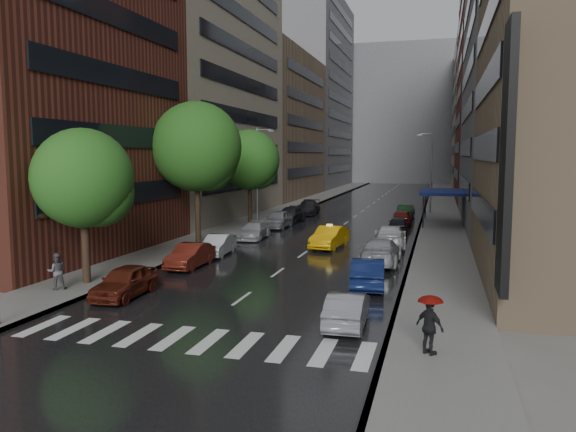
# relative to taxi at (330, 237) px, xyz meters

# --- Properties ---
(ground) EXTENTS (220.00, 220.00, 0.00)m
(ground) POSITION_rel_taxi_xyz_m (-1.23, -19.07, -0.78)
(ground) COLOR gray
(ground) RESTS_ON ground
(road) EXTENTS (14.00, 140.00, 0.01)m
(road) POSITION_rel_taxi_xyz_m (-1.23, 30.93, -0.78)
(road) COLOR black
(road) RESTS_ON ground
(sidewalk_left) EXTENTS (4.00, 140.00, 0.15)m
(sidewalk_left) POSITION_rel_taxi_xyz_m (-10.23, 30.93, -0.71)
(sidewalk_left) COLOR gray
(sidewalk_left) RESTS_ON ground
(sidewalk_right) EXTENTS (4.00, 140.00, 0.15)m
(sidewalk_right) POSITION_rel_taxi_xyz_m (7.77, 30.93, -0.71)
(sidewalk_right) COLOR gray
(sidewalk_right) RESTS_ON ground
(crosswalk) EXTENTS (13.15, 2.80, 0.01)m
(crosswalk) POSITION_rel_taxi_xyz_m (-1.03, -21.07, -0.77)
(crosswalk) COLOR silver
(crosswalk) RESTS_ON ground
(buildings_left) EXTENTS (8.00, 108.00, 38.00)m
(buildings_left) POSITION_rel_taxi_xyz_m (-16.23, 39.72, 15.20)
(buildings_left) COLOR maroon
(buildings_left) RESTS_ON ground
(buildings_right) EXTENTS (8.05, 109.10, 36.00)m
(buildings_right) POSITION_rel_taxi_xyz_m (13.77, 37.63, 14.25)
(buildings_right) COLOR #937A5B
(buildings_right) RESTS_ON ground
(building_far) EXTENTS (40.00, 14.00, 32.00)m
(building_far) POSITION_rel_taxi_xyz_m (-1.23, 98.93, 15.22)
(building_far) COLOR slate
(building_far) RESTS_ON ground
(tree_near) EXTENTS (5.03, 5.03, 8.01)m
(tree_near) POSITION_rel_taxi_xyz_m (-9.83, -14.60, 4.70)
(tree_near) COLOR #382619
(tree_near) RESTS_ON ground
(tree_mid) EXTENTS (6.62, 6.62, 10.56)m
(tree_mid) POSITION_rel_taxi_xyz_m (-9.83, -0.80, 6.45)
(tree_mid) COLOR #382619
(tree_mid) RESTS_ON ground
(tree_far) EXTENTS (5.66, 5.66, 9.03)m
(tree_far) POSITION_rel_taxi_xyz_m (-9.83, 11.07, 5.39)
(tree_far) COLOR #382619
(tree_far) RESTS_ON ground
(taxi) EXTENTS (2.22, 4.92, 1.57)m
(taxi) POSITION_rel_taxi_xyz_m (0.00, 0.00, 0.00)
(taxi) COLOR #DA9D0B
(taxi) RESTS_ON ground
(parked_cars_left) EXTENTS (2.53, 42.79, 1.60)m
(parked_cars_left) POSITION_rel_taxi_xyz_m (-6.63, 5.33, -0.04)
(parked_cars_left) COLOR #551B11
(parked_cars_left) RESTS_ON ground
(parked_cars_right) EXTENTS (2.58, 42.94, 1.61)m
(parked_cars_right) POSITION_rel_taxi_xyz_m (4.17, 1.35, -0.02)
(parked_cars_right) COLOR slate
(parked_cars_right) RESTS_ON ground
(ped_black_umbrella) EXTENTS (1.11, 1.07, 2.09)m
(ped_black_umbrella) POSITION_rel_taxi_xyz_m (-10.29, -16.31, 0.59)
(ped_black_umbrella) COLOR #515056
(ped_black_umbrella) RESTS_ON sidewalk_left
(ped_red_umbrella) EXTENTS (1.12, 1.02, 2.01)m
(ped_red_umbrella) POSITION_rel_taxi_xyz_m (7.34, -20.76, 0.54)
(ped_red_umbrella) COLOR black
(ped_red_umbrella) RESTS_ON sidewalk_right
(street_lamp_left) EXTENTS (1.74, 0.22, 9.00)m
(street_lamp_left) POSITION_rel_taxi_xyz_m (-8.95, 10.93, 4.11)
(street_lamp_left) COLOR gray
(street_lamp_left) RESTS_ON sidewalk_left
(street_lamp_right) EXTENTS (1.74, 0.22, 9.00)m
(street_lamp_right) POSITION_rel_taxi_xyz_m (6.49, 25.93, 4.11)
(street_lamp_right) COLOR gray
(street_lamp_right) RESTS_ON sidewalk_right
(awning) EXTENTS (4.00, 8.00, 3.12)m
(awning) POSITION_rel_taxi_xyz_m (7.75, 15.93, 2.35)
(awning) COLOR navy
(awning) RESTS_ON sidewalk_right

